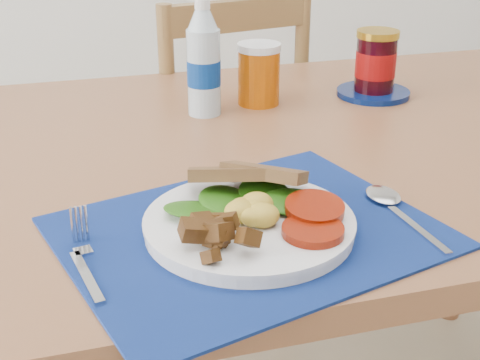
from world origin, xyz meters
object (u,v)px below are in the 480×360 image
Objects in this scene: chair_far at (219,128)px; water_bottle at (204,65)px; jam_on_saucer at (375,67)px; breakfast_plate at (246,220)px; juice_glass at (259,76)px.

water_bottle is (-0.13, -0.43, 0.28)m from chair_far.
water_bottle is 1.44× the size of jam_on_saucer.
jam_on_saucer is at bearing 106.09° from chair_far.
water_bottle is at bearing 105.17° from breakfast_plate.
breakfast_plate is 2.33× the size of juice_glass.
water_bottle is 0.12m from juice_glass.
breakfast_plate is 1.77× the size of jam_on_saucer.
breakfast_plate is 0.51m from juice_glass.
chair_far is 4.34× the size of breakfast_plate.
jam_on_saucer reaches higher than breakfast_plate.
water_bottle reaches higher than breakfast_plate.
water_bottle is (0.05, 0.45, 0.07)m from breakfast_plate.
chair_far is 0.92m from breakfast_plate.
chair_far is 0.53m from water_bottle.
juice_glass is at bearing 176.60° from jam_on_saucer.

